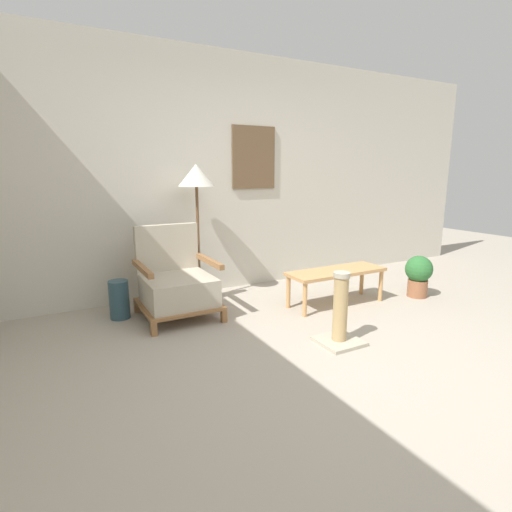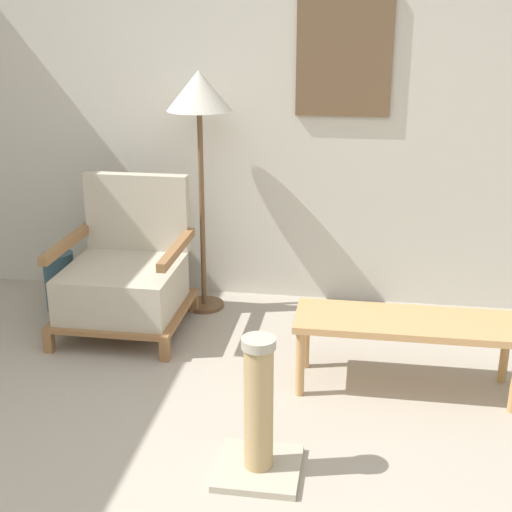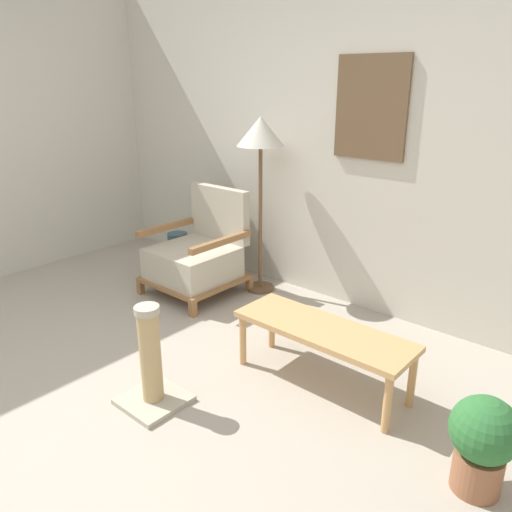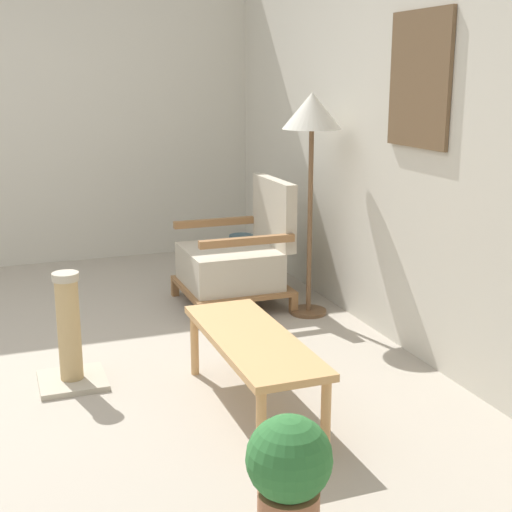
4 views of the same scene
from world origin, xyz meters
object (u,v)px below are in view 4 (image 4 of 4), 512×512
Objects in this scene: coffee_table at (252,345)px; vase at (241,258)px; scratching_post at (70,342)px; potted_plant at (289,473)px; floor_lamp at (312,124)px; armchair at (237,259)px.

coffee_table reaches higher than vase.
potted_plant is at bearing 19.09° from scratching_post.
potted_plant is (2.20, -1.08, -1.01)m from floor_lamp.
armchair reaches higher than coffee_table.
floor_lamp is at bearing 11.00° from vase.
coffee_table is (1.21, -0.85, -0.94)m from floor_lamp.
scratching_post is (0.60, -1.63, -1.04)m from floor_lamp.
armchair is 1.09m from floor_lamp.
floor_lamp is 1.75m from coffee_table.
floor_lamp is at bearing 45.46° from armchair.
floor_lamp reaches higher than potted_plant.
floor_lamp reaches higher than armchair.
potted_plant is at bearing -15.13° from armchair.
floor_lamp is at bearing 153.89° from potted_plant.
scratching_post reaches higher than coffee_table.
floor_lamp is 2.03m from scratching_post.
vase is at bearing 163.61° from potted_plant.
coffee_table is 1.00m from scratching_post.
coffee_table is 1.02m from potted_plant.
vase is at bearing -169.00° from floor_lamp.
armchair reaches higher than vase.
potted_plant is at bearing -26.11° from floor_lamp.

